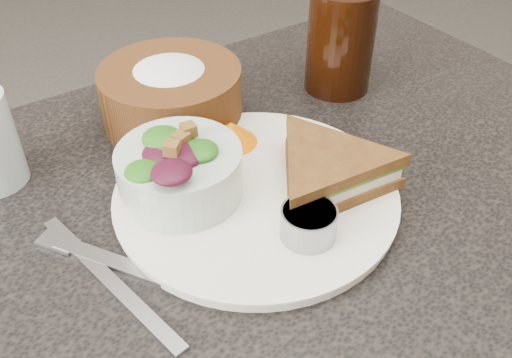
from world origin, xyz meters
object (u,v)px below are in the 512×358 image
object	(u,v)px
cola_glass	(341,36)
salad_bowl	(179,165)
bread_basket	(171,86)
sandwich	(328,171)
dinner_plate	(256,195)
dressing_ramekin	(309,224)

from	to	relation	value
cola_glass	salad_bowl	bearing A→B (deg)	-161.93
bread_basket	cola_glass	bearing A→B (deg)	-12.39
sandwich	bread_basket	size ratio (longest dim) A/B	0.96
dinner_plate	sandwich	world-z (taller)	sandwich
dinner_plate	sandwich	distance (m)	0.08
salad_bowl	dressing_ramekin	bearing A→B (deg)	-60.31
dressing_ramekin	bread_basket	xyz separation A→B (m)	(-0.01, 0.28, 0.02)
sandwich	dressing_ramekin	world-z (taller)	sandwich
salad_bowl	sandwich	bearing A→B (deg)	-30.35
dressing_ramekin	bread_basket	bearing A→B (deg)	91.27
dressing_ramekin	sandwich	bearing A→B (deg)	37.53
dinner_plate	cola_glass	size ratio (longest dim) A/B	1.98
dinner_plate	sandwich	xyz separation A→B (m)	(0.07, -0.04, 0.03)
sandwich	salad_bowl	distance (m)	0.16
sandwich	dressing_ramekin	distance (m)	0.08
dinner_plate	cola_glass	bearing A→B (deg)	31.10
dinner_plate	bread_basket	world-z (taller)	bread_basket
dinner_plate	dressing_ramekin	xyz separation A→B (m)	(0.00, -0.09, 0.02)
dinner_plate	salad_bowl	size ratio (longest dim) A/B	2.31
salad_bowl	dressing_ramekin	xyz separation A→B (m)	(0.07, -0.13, -0.02)
dressing_ramekin	cola_glass	distance (m)	0.33
dinner_plate	cola_glass	xyz separation A→B (m)	(0.23, 0.14, 0.07)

